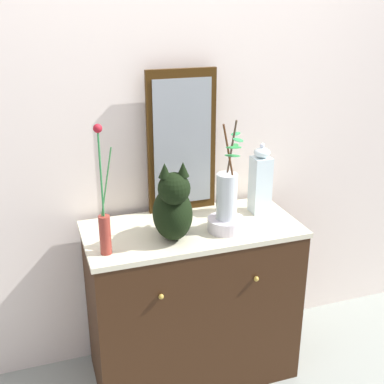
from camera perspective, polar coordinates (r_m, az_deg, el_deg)
name	(u,v)px	position (r m, az deg, el deg)	size (l,w,h in m)	color
ground_plane	(192,368)	(2.85, 0.00, -19.56)	(6.00, 6.00, 0.00)	gray
wall_back	(171,119)	(2.52, -2.38, 8.41)	(4.40, 0.08, 2.60)	silver
sideboard	(192,302)	(2.59, 0.00, -12.49)	(1.03, 0.51, 0.84)	#331D0E
mirror_leaning	(182,142)	(2.46, -1.18, 5.73)	(0.35, 0.03, 0.72)	#372109
cat_sitting	(173,208)	(2.20, -2.22, -1.80)	(0.21, 0.45, 0.38)	black
vase_slim_green	(104,222)	(2.11, -10.04, -3.46)	(0.08, 0.05, 0.57)	maroon
bowl_porcelain	(226,224)	(2.34, 3.92, -3.71)	(0.17, 0.17, 0.06)	white
vase_glass_clear	(227,194)	(2.28, 4.05, -0.22)	(0.13, 0.20, 0.47)	silver
jar_lidded_porcelain	(260,181)	(2.51, 7.87, 1.26)	(0.09, 0.09, 0.36)	white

